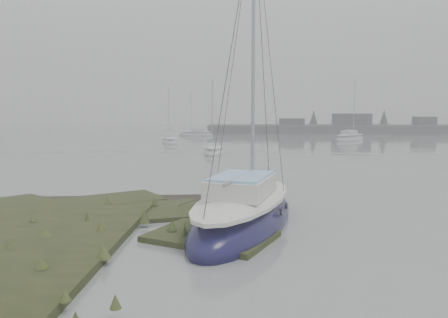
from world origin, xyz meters
TOP-DOWN VIEW (x-y plane):
  - ground at (0.00, 30.00)m, footprint 160.00×160.00m
  - far_shoreline at (26.84, 61.90)m, footprint 60.00×8.00m
  - sailboat_main at (1.50, 0.98)m, footprint 4.73×8.39m
  - sailboat_white at (-1.11, 25.39)m, footprint 2.07×5.18m
  - sailboat_far_a at (-6.94, 37.72)m, footprint 3.02×5.39m
  - sailboat_far_b at (15.36, 43.07)m, footprint 5.51×5.65m
  - sailboat_far_c at (-5.30, 52.64)m, footprint 5.29×1.97m

SIDE VIEW (x-z plane):
  - ground at x=0.00m, z-range 0.00..0.00m
  - sailboat_white at x=-1.11m, z-range -3.35..3.79m
  - sailboat_far_a at x=-6.94m, z-range -3.39..3.84m
  - sailboat_far_c at x=-5.30m, z-range -3.45..3.91m
  - sailboat_far_b at x=15.36m, z-range -3.93..4.45m
  - sailboat_main at x=1.50m, z-range -5.28..5.98m
  - far_shoreline at x=26.84m, z-range -1.22..2.93m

